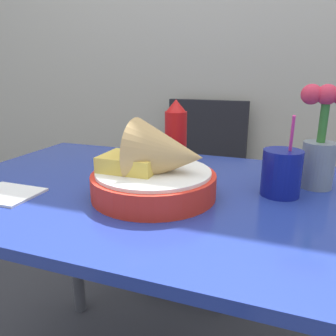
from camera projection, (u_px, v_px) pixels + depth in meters
wall_window at (244, 15)px, 1.54m from camera, size 7.00×0.06×2.60m
dining_table at (178, 228)px, 0.85m from camera, size 1.25×0.74×0.76m
chair_far_window at (202, 177)px, 1.64m from camera, size 0.40×0.40×0.91m
food_basket at (158, 171)px, 0.76m from camera, size 0.29×0.29×0.19m
ketchup_bottle at (176, 134)px, 1.02m from camera, size 0.07×0.07×0.20m
drink_cup at (281, 174)px, 0.78m from camera, size 0.09×0.09×0.20m
flower_vase at (321, 142)px, 0.81m from camera, size 0.12×0.08×0.26m
napkin at (6, 194)px, 0.79m from camera, size 0.15×0.12×0.01m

